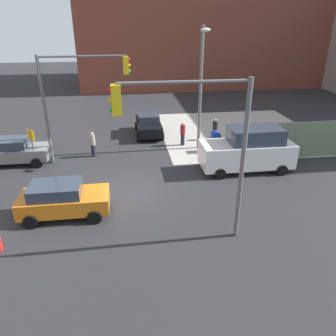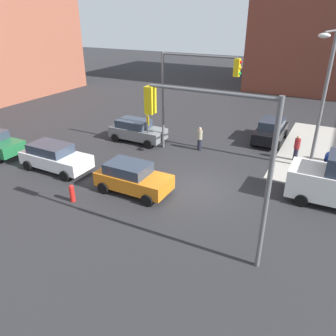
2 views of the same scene
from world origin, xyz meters
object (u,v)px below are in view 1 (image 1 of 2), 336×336
(street_lamp_corner, at_px, (201,81))
(van_white_delivery, at_px, (248,150))
(mailbox_blue, at_px, (216,141))
(pedestrian_crossing, at_px, (215,129))
(traffic_signal_nw_corner, at_px, (77,88))
(pedestrian_waiting, at_px, (183,133))
(hatchback_black, at_px, (149,124))
(traffic_signal_se_corner, at_px, (196,133))
(pedestrian_walking_north, at_px, (93,144))
(coupe_orange, at_px, (63,199))
(coupe_gray, at_px, (13,151))

(street_lamp_corner, distance_m, van_white_delivery, 5.43)
(mailbox_blue, distance_m, pedestrian_crossing, 2.47)
(street_lamp_corner, bearing_deg, traffic_signal_nw_corner, -173.01)
(traffic_signal_nw_corner, bearing_deg, pedestrian_waiting, 16.61)
(traffic_signal_nw_corner, relative_size, hatchback_black, 1.56)
(traffic_signal_se_corner, relative_size, mailbox_blue, 4.55)
(hatchback_black, relative_size, van_white_delivery, 0.77)
(hatchback_black, relative_size, pedestrian_waiting, 2.46)
(pedestrian_waiting, relative_size, pedestrian_walking_north, 1.02)
(coupe_orange, distance_m, pedestrian_waiting, 10.98)
(mailbox_blue, bearing_deg, coupe_orange, -142.55)
(coupe_orange, bearing_deg, van_white_delivery, 20.19)
(traffic_signal_se_corner, xyz_separation_m, street_lamp_corner, (2.49, 9.94, 0.10))
(traffic_signal_nw_corner, distance_m, coupe_gray, 5.73)
(pedestrian_crossing, bearing_deg, pedestrian_waiting, 2.51)
(coupe_orange, distance_m, hatchback_black, 12.16)
(traffic_signal_se_corner, bearing_deg, street_lamp_corner, 75.91)
(traffic_signal_nw_corner, height_order, mailbox_blue, traffic_signal_nw_corner)
(street_lamp_corner, relative_size, pedestrian_waiting, 4.72)
(traffic_signal_nw_corner, xyz_separation_m, mailbox_blue, (8.70, 0.50, -3.85))
(hatchback_black, height_order, pedestrian_crossing, hatchback_black)
(traffic_signal_nw_corner, relative_size, street_lamp_corner, 0.81)
(coupe_gray, height_order, van_white_delivery, van_white_delivery)
(coupe_orange, bearing_deg, traffic_signal_se_corner, -25.20)
(van_white_delivery, bearing_deg, pedestrian_walking_north, 159.88)
(traffic_signal_nw_corner, bearing_deg, traffic_signal_se_corner, -60.25)
(traffic_signal_nw_corner, relative_size, pedestrian_walking_north, 3.91)
(traffic_signal_se_corner, xyz_separation_m, coupe_orange, (-5.48, 2.58, -3.76))
(mailbox_blue, bearing_deg, pedestrian_waiting, 143.13)
(street_lamp_corner, height_order, mailbox_blue, street_lamp_corner)
(coupe_orange, xyz_separation_m, pedestrian_crossing, (9.64, 9.32, -0.02))
(pedestrian_walking_north, bearing_deg, mailbox_blue, -22.52)
(traffic_signal_nw_corner, distance_m, pedestrian_waiting, 7.93)
(coupe_orange, height_order, pedestrian_walking_north, pedestrian_walking_north)
(pedestrian_waiting, bearing_deg, coupe_gray, -141.12)
(traffic_signal_nw_corner, relative_size, pedestrian_waiting, 3.84)
(street_lamp_corner, height_order, pedestrian_waiting, street_lamp_corner)
(hatchback_black, bearing_deg, van_white_delivery, -54.54)
(mailbox_blue, xyz_separation_m, van_white_delivery, (1.08, -3.20, 0.52))
(mailbox_blue, bearing_deg, traffic_signal_se_corner, -110.54)
(traffic_signal_se_corner, relative_size, hatchback_black, 1.56)
(traffic_signal_nw_corner, distance_m, coupe_orange, 7.46)
(traffic_signal_nw_corner, distance_m, pedestrian_walking_north, 3.85)
(traffic_signal_nw_corner, bearing_deg, coupe_gray, 178.01)
(coupe_gray, relative_size, pedestrian_waiting, 2.44)
(coupe_gray, distance_m, hatchback_black, 9.92)
(hatchback_black, distance_m, pedestrian_crossing, 5.16)
(traffic_signal_nw_corner, height_order, van_white_delivery, traffic_signal_nw_corner)
(traffic_signal_nw_corner, bearing_deg, van_white_delivery, -15.43)
(hatchback_black, bearing_deg, coupe_gray, -152.39)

